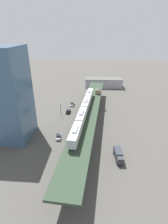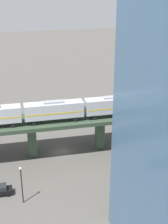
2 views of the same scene
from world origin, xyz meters
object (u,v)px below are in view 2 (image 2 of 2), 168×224
subway_train (84,107)px  delivery_truck (129,114)px  street_car_black (0,190)px  street_lamp (22,182)px  street_car_silver (129,168)px

subway_train → delivery_truck: (13.21, -16.98, -8.93)m
street_car_black → delivery_truck: size_ratio=0.61×
street_lamp → street_car_silver: bearing=-81.7°
street_car_silver → street_lamp: (-3.08, 20.99, 3.17)m
street_lamp → street_car_black: bearing=47.6°
delivery_truck → street_lamp: street_lamp is taller
street_car_silver → street_lamp: street_lamp is taller
street_car_black → delivery_truck: (23.12, -35.57, 0.82)m
street_car_silver → delivery_truck: delivery_truck is taller
delivery_truck → street_car_silver: bearing=154.9°
street_car_black → street_car_silver: bearing=-90.5°
delivery_truck → street_lamp: (-26.43, 31.94, 2.35)m
street_car_silver → delivery_truck: size_ratio=0.62×
street_car_silver → street_lamp: size_ratio=0.67×
street_car_black → street_lamp: bearing=-132.4°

